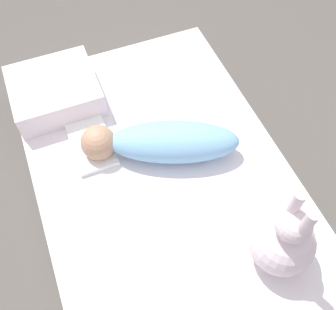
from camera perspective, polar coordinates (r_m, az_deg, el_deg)
The scene contains 6 objects.
ground_plane at distance 1.57m, azimuth -0.79°, elevation -4.92°, with size 12.00×12.00×0.00m, color #514C47.
bed_mattress at distance 1.52m, azimuth -0.82°, elevation -3.78°, with size 1.39×0.91×0.13m.
burp_cloth at distance 1.54m, azimuth -11.04°, elevation 1.51°, with size 0.25×0.15×0.02m.
swaddled_baby at distance 1.45m, azimuth -0.99°, elevation 1.90°, with size 0.34×0.58×0.14m.
pillow at distance 1.68m, azimuth -16.09°, elevation 8.89°, with size 0.31×0.34×0.12m.
bunny_plush at distance 1.26m, azimuth 16.39°, elevation -11.76°, with size 0.20×0.20×0.37m.
Camera 1 is at (0.69, -0.25, 1.39)m, focal length 42.00 mm.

